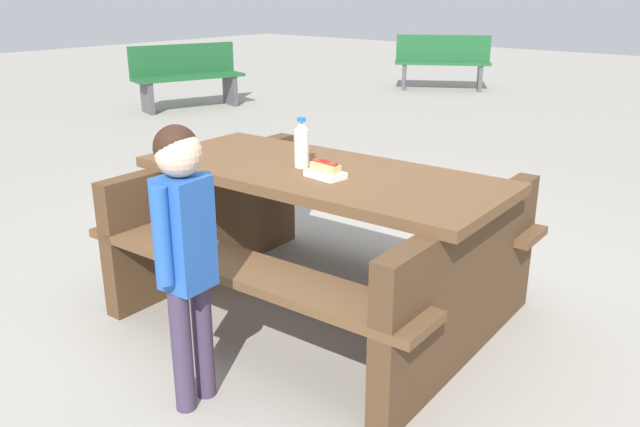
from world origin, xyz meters
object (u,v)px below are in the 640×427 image
object	(u,v)px
park_bench_mid	(187,75)
hotdog_tray	(325,171)
soda_bottle	(302,144)
park_bench_far	(442,61)
picnic_table	(320,229)
child_in_coat	(184,234)

from	to	relation	value
park_bench_mid	hotdog_tray	bearing A→B (deg)	-33.48
soda_bottle	park_bench_far	bearing A→B (deg)	114.62
picnic_table	hotdog_tray	xyz separation A→B (m)	(0.11, -0.09, 0.34)
picnic_table	park_bench_mid	distance (m)	6.19
soda_bottle	picnic_table	bearing A→B (deg)	13.94
picnic_table	hotdog_tray	distance (m)	0.37
soda_bottle	hotdog_tray	world-z (taller)	soda_bottle
soda_bottle	park_bench_mid	world-z (taller)	soda_bottle
picnic_table	park_bench_mid	xyz separation A→B (m)	(-5.17, 3.40, 0.00)
soda_bottle	park_bench_mid	distance (m)	6.14
hotdog_tray	child_in_coat	world-z (taller)	child_in_coat
hotdog_tray	child_in_coat	bearing A→B (deg)	-89.20
hotdog_tray	child_in_coat	distance (m)	0.83
park_bench_mid	park_bench_far	xyz separation A→B (m)	(1.79, 3.75, 0.00)
picnic_table	soda_bottle	xyz separation A→B (m)	(-0.10, -0.02, 0.42)
child_in_coat	soda_bottle	bearing A→B (deg)	103.51
child_in_coat	park_bench_far	size ratio (longest dim) A/B	0.75
park_bench_mid	park_bench_far	size ratio (longest dim) A/B	1.04
soda_bottle	child_in_coat	world-z (taller)	child_in_coat
picnic_table	park_bench_far	distance (m)	7.91
hotdog_tray	picnic_table	bearing A→B (deg)	139.47
hotdog_tray	park_bench_far	world-z (taller)	park_bench_far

